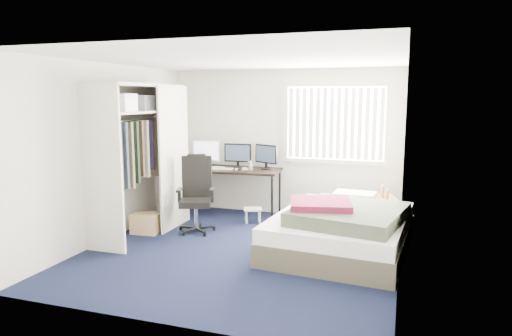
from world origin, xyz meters
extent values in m
plane|color=black|center=(0.00, 0.00, 0.00)|extent=(4.20, 4.20, 0.00)
plane|color=silver|center=(0.00, 2.10, 1.25)|extent=(4.00, 0.00, 4.00)
plane|color=silver|center=(0.00, -2.10, 1.25)|extent=(4.00, 0.00, 4.00)
plane|color=silver|center=(-2.00, 0.00, 1.25)|extent=(0.00, 4.20, 4.20)
plane|color=silver|center=(2.00, 0.00, 1.25)|extent=(0.00, 4.20, 4.20)
plane|color=white|center=(0.00, 0.00, 2.50)|extent=(4.20, 4.20, 0.00)
cube|color=white|center=(0.90, 2.08, 1.60)|extent=(1.60, 0.02, 1.20)
cube|color=beige|center=(0.90, 2.05, 2.23)|extent=(1.72, 0.06, 0.06)
cube|color=beige|center=(0.90, 2.05, 0.97)|extent=(1.72, 0.06, 0.06)
cube|color=white|center=(0.90, 2.02, 1.60)|extent=(1.60, 0.04, 1.16)
cube|color=beige|center=(-1.70, -0.60, 1.10)|extent=(0.60, 0.04, 2.20)
cube|color=beige|center=(-1.70, 1.20, 1.10)|extent=(0.60, 0.04, 2.20)
cube|color=beige|center=(-1.70, 0.30, 2.20)|extent=(0.60, 1.80, 0.04)
cube|color=beige|center=(-1.70, 0.30, 1.82)|extent=(0.56, 1.74, 0.03)
cylinder|color=silver|center=(-1.70, 0.30, 1.70)|extent=(0.03, 1.72, 0.03)
cube|color=#26262B|center=(-1.70, 0.20, 1.25)|extent=(0.38, 1.10, 0.90)
cube|color=beige|center=(-1.38, 0.75, 1.10)|extent=(0.03, 0.90, 2.20)
cube|color=white|center=(-1.70, -0.15, 1.96)|extent=(0.38, 0.30, 0.24)
cube|color=gray|center=(-1.70, 0.35, 1.95)|extent=(0.34, 0.28, 0.22)
cube|color=black|center=(-0.79, 1.73, 0.79)|extent=(1.70, 0.88, 0.04)
cylinder|color=black|center=(-1.53, 1.35, 0.39)|extent=(0.04, 0.04, 0.77)
cylinder|color=black|center=(-1.58, 2.00, 0.39)|extent=(0.04, 0.04, 0.77)
cylinder|color=black|center=(0.00, 1.46, 0.39)|extent=(0.04, 0.04, 0.77)
cylinder|color=black|center=(-0.05, 2.11, 0.39)|extent=(0.04, 0.04, 0.77)
cube|color=white|center=(-1.33, 1.82, 1.09)|extent=(0.50, 0.06, 0.36)
cube|color=white|center=(-1.33, 1.82, 1.09)|extent=(0.45, 0.04, 0.31)
cube|color=black|center=(-0.74, 1.87, 1.07)|extent=(0.48, 0.06, 0.32)
cube|color=#1E2838|center=(-0.74, 1.87, 1.07)|extent=(0.43, 0.04, 0.27)
cube|color=black|center=(-0.23, 1.86, 1.07)|extent=(0.48, 0.06, 0.32)
cube|color=#1E2838|center=(-0.23, 1.86, 1.07)|extent=(0.43, 0.04, 0.27)
cube|color=white|center=(-0.95, 1.61, 0.82)|extent=(0.41, 0.17, 0.02)
cube|color=black|center=(-0.62, 1.63, 0.83)|extent=(0.07, 0.10, 0.02)
cylinder|color=silver|center=(-0.46, 1.70, 0.89)|extent=(0.08, 0.08, 0.16)
cube|color=white|center=(-0.79, 1.73, 0.82)|extent=(0.32, 0.30, 0.00)
cube|color=black|center=(-0.95, 0.60, 0.05)|extent=(0.70, 0.70, 0.11)
cylinder|color=silver|center=(-0.95, 0.60, 0.25)|extent=(0.05, 0.05, 0.37)
cube|color=black|center=(-0.95, 0.60, 0.46)|extent=(0.58, 0.58, 0.09)
cube|color=black|center=(-1.02, 0.80, 0.82)|extent=(0.46, 0.23, 0.64)
cube|color=black|center=(-1.02, 0.80, 1.10)|extent=(0.29, 0.19, 0.15)
cube|color=black|center=(-1.19, 0.52, 0.65)|extent=(0.14, 0.26, 0.04)
cube|color=black|center=(-0.72, 0.68, 0.65)|extent=(0.14, 0.26, 0.04)
cube|color=white|center=(-0.30, 1.37, 0.22)|extent=(0.36, 0.32, 0.03)
cylinder|color=white|center=(-0.37, 1.25, 0.11)|extent=(0.03, 0.03, 0.21)
cylinder|color=white|center=(-0.43, 1.40, 0.11)|extent=(0.03, 0.03, 0.21)
cylinder|color=white|center=(-0.17, 1.33, 0.11)|extent=(0.03, 0.03, 0.21)
cylinder|color=white|center=(-0.23, 1.48, 0.11)|extent=(0.03, 0.03, 0.21)
cube|color=brown|center=(1.75, 1.34, 0.52)|extent=(0.58, 0.86, 0.04)
cube|color=brown|center=(1.69, 0.96, 0.25)|extent=(0.05, 0.05, 0.50)
cube|color=brown|center=(1.51, 1.65, 0.25)|extent=(0.05, 0.05, 0.50)
cube|color=brown|center=(1.99, 1.04, 0.25)|extent=(0.05, 0.05, 0.50)
cube|color=brown|center=(1.81, 1.73, 0.25)|extent=(0.05, 0.05, 0.50)
cube|color=brown|center=(1.79, 1.17, 0.63)|extent=(0.05, 0.14, 0.18)
cube|color=brown|center=(1.72, 1.46, 0.63)|extent=(0.05, 0.14, 0.18)
cube|color=#443F31|center=(1.25, 0.47, 0.15)|extent=(1.88, 2.38, 0.29)
cube|color=white|center=(1.25, 0.47, 0.38)|extent=(1.83, 2.34, 0.20)
cube|color=beige|center=(1.33, 1.30, 0.55)|extent=(0.63, 0.45, 0.14)
cube|color=#3A4030|center=(1.38, 0.21, 0.56)|extent=(1.50, 1.61, 0.18)
cube|color=maroon|center=(1.02, 0.14, 0.65)|extent=(0.89, 0.85, 0.16)
cube|color=#A38551|center=(-1.65, 0.31, 0.15)|extent=(0.43, 0.34, 0.30)
camera|label=1|loc=(2.00, -5.50, 2.03)|focal=32.00mm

